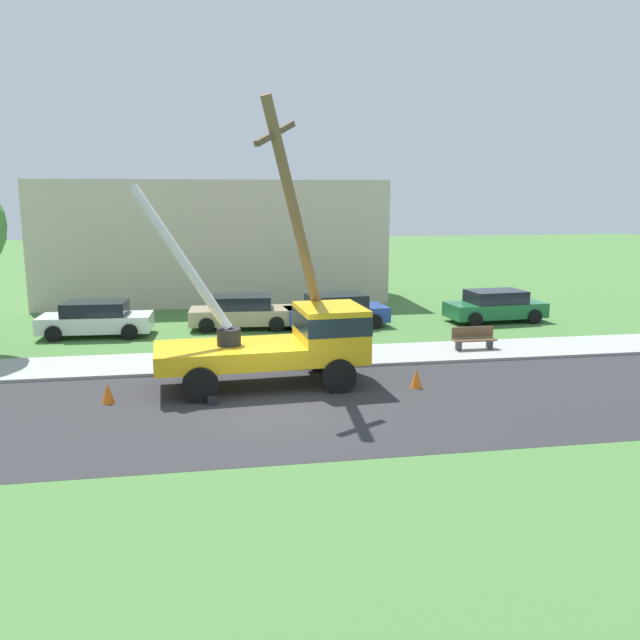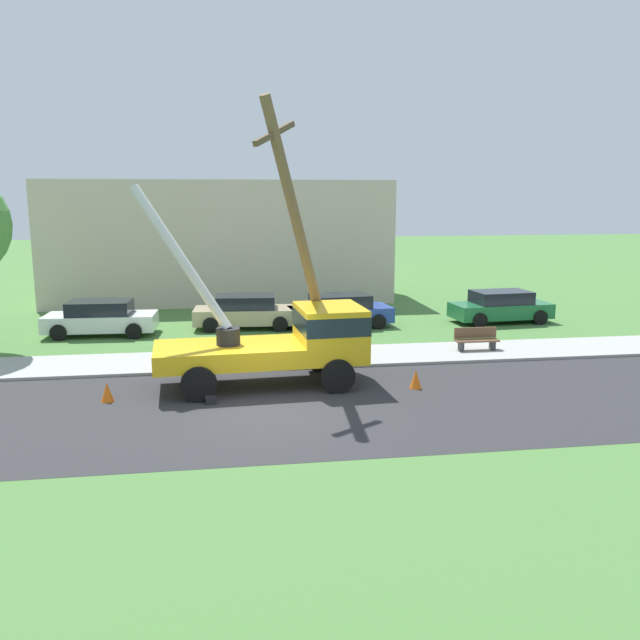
{
  "view_description": "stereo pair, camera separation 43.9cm",
  "coord_description": "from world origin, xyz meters",
  "views": [
    {
      "loc": [
        -1.66,
        -16.94,
        5.66
      ],
      "look_at": [
        1.81,
        3.01,
        1.8
      ],
      "focal_mm": 37.0,
      "sensor_mm": 36.0,
      "label": 1
    },
    {
      "loc": [
        -1.22,
        -17.01,
        5.66
      ],
      "look_at": [
        1.81,
        3.01,
        1.8
      ],
      "focal_mm": 37.0,
      "sensor_mm": 36.0,
      "label": 2
    }
  ],
  "objects": [
    {
      "name": "parked_sedan_blue",
      "position": [
        3.86,
        10.7,
        0.71
      ],
      "size": [
        4.55,
        2.29,
        1.42
      ],
      "color": "#263F99",
      "rests_on": "ground"
    },
    {
      "name": "sidewalk_strip",
      "position": [
        0.0,
        5.24,
        0.05
      ],
      "size": [
        80.0,
        2.85,
        0.1
      ],
      "primitive_type": "cube",
      "color": "#9E9E99",
      "rests_on": "ground"
    },
    {
      "name": "parked_sedan_tan",
      "position": [
        -0.21,
        11.06,
        0.71
      ],
      "size": [
        4.51,
        2.22,
        1.42
      ],
      "color": "tan",
      "rests_on": "ground"
    },
    {
      "name": "parked_sedan_green",
      "position": [
        11.18,
        10.63,
        0.71
      ],
      "size": [
        4.53,
        2.25,
        1.42
      ],
      "color": "#1E6638",
      "rests_on": "ground"
    },
    {
      "name": "parked_sedan_white",
      "position": [
        -6.13,
        10.47,
        0.71
      ],
      "size": [
        4.48,
        2.16,
        1.42
      ],
      "color": "silver",
      "rests_on": "ground"
    },
    {
      "name": "leaning_utility_pole",
      "position": [
        1.21,
        2.95,
        4.33
      ],
      "size": [
        2.92,
        3.02,
        8.47
      ],
      "color": "brown",
      "rests_on": "ground"
    },
    {
      "name": "road_asphalt",
      "position": [
        0.0,
        0.0,
        0.0
      ],
      "size": [
        80.0,
        7.63,
        0.01
      ],
      "primitive_type": "cube",
      "color": "#2B2B2D",
      "rests_on": "ground"
    },
    {
      "name": "traffic_cone_behind",
      "position": [
        -4.44,
        1.25,
        0.28
      ],
      "size": [
        0.36,
        0.36,
        0.56
      ],
      "primitive_type": "cone",
      "color": "orange",
      "rests_on": "ground"
    },
    {
      "name": "utility_truck",
      "position": [
        0.72,
        2.28,
        1.41
      ],
      "size": [
        6.9,
        3.21,
        5.98
      ],
      "color": "gold",
      "rests_on": "ground"
    },
    {
      "name": "traffic_cone_ahead",
      "position": [
        4.41,
        1.22,
        0.28
      ],
      "size": [
        0.36,
        0.36,
        0.56
      ],
      "primitive_type": "cone",
      "color": "orange",
      "rests_on": "ground"
    },
    {
      "name": "park_bench",
      "position": [
        7.92,
        5.3,
        0.46
      ],
      "size": [
        1.6,
        0.45,
        0.9
      ],
      "color": "brown",
      "rests_on": "ground"
    },
    {
      "name": "lowrise_building_backdrop",
      "position": [
        -1.2,
        19.42,
        3.2
      ],
      "size": [
        18.0,
        6.0,
        6.4
      ],
      "primitive_type": "cube",
      "color": "beige",
      "rests_on": "ground"
    },
    {
      "name": "ground_plane",
      "position": [
        0.0,
        12.0,
        0.0
      ],
      "size": [
        120.0,
        120.0,
        0.0
      ],
      "primitive_type": "plane",
      "color": "#477538"
    }
  ]
}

